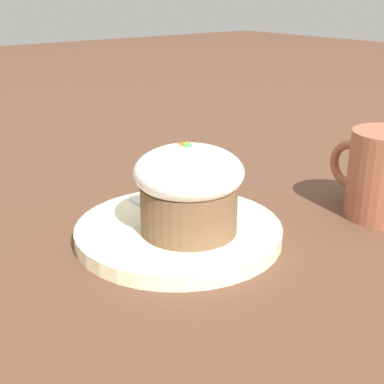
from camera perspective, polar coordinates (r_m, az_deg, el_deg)
ground_plane at (r=0.54m, az=-1.43°, el=-4.94°), size 4.00×4.00×0.00m
dessert_plate at (r=0.54m, az=-1.44°, el=-4.24°), size 0.21×0.21×0.01m
carrot_cake at (r=0.51m, az=-0.00°, el=0.55°), size 0.10×0.10×0.09m
spoon at (r=0.53m, az=-2.02°, el=-3.17°), size 0.11×0.04×0.01m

